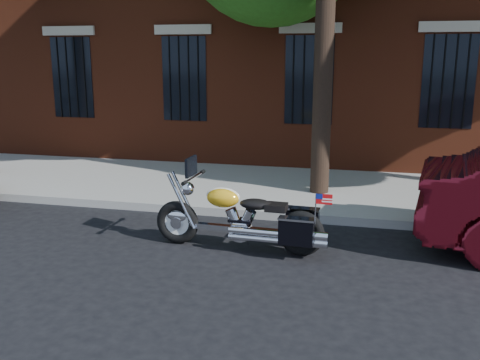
# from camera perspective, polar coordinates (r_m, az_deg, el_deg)

# --- Properties ---
(ground) EXTENTS (120.00, 120.00, 0.00)m
(ground) POSITION_cam_1_polar(r_m,az_deg,el_deg) (7.98, 2.83, -7.17)
(ground) COLOR black
(ground) RESTS_ON ground
(curb) EXTENTS (40.00, 0.16, 0.15)m
(curb) POSITION_cam_1_polar(r_m,az_deg,el_deg) (9.24, 4.44, -3.81)
(curb) COLOR gray
(curb) RESTS_ON ground
(sidewalk) EXTENTS (40.00, 3.60, 0.15)m
(sidewalk) POSITION_cam_1_polar(r_m,az_deg,el_deg) (11.03, 6.00, -1.01)
(sidewalk) COLOR gray
(sidewalk) RESTS_ON ground
(motorcycle) EXTENTS (2.63, 0.79, 1.33)m
(motorcycle) POSITION_cam_1_polar(r_m,az_deg,el_deg) (7.69, 0.67, -4.37)
(motorcycle) COLOR black
(motorcycle) RESTS_ON ground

